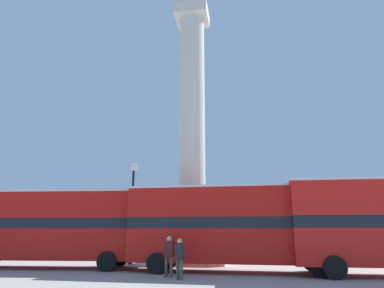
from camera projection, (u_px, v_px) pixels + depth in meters
ground_plane at (192, 262)px, 22.14m from camera, size 200.00×200.00×0.00m
monument_column at (192, 156)px, 23.82m from camera, size 4.54×4.54×19.58m
bus_b at (235, 224)px, 17.57m from camera, size 10.87×2.96×4.28m
bus_c at (49, 225)px, 19.50m from camera, size 11.35×3.64×4.23m
equestrian_statue at (358, 238)px, 23.88m from camera, size 3.77×3.32×5.45m
street_lamp at (132, 201)px, 21.97m from camera, size 0.48×0.48×6.29m
pedestrian_near_lamp at (180, 256)px, 14.89m from camera, size 0.46×0.43×1.71m
pedestrian_by_plinth at (169, 253)px, 15.69m from camera, size 0.50×0.30×1.79m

